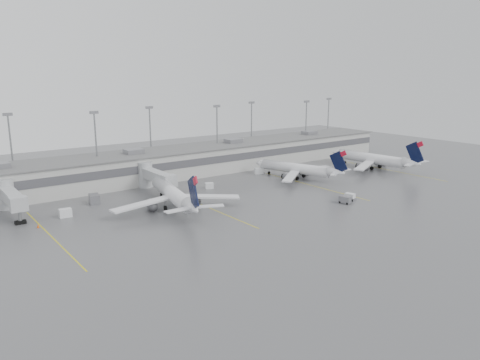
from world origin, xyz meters
TOP-DOWN VIEW (x-y plane):
  - ground at (0.00, 0.00)m, footprint 260.00×260.00m
  - terminal at (-0.01, 57.98)m, footprint 152.00×17.00m
  - light_masts at (0.00, 63.75)m, footprint 142.40×8.00m
  - jet_bridge_left at (-55.50, 45.72)m, footprint 4.00×17.20m
  - jet_bridge_right at (-20.50, 45.72)m, footprint 4.00×17.20m
  - stand_markings at (-0.00, 24.00)m, footprint 105.25×40.00m
  - jet_mid_left at (-24.37, 26.61)m, footprint 29.58×33.50m
  - jet_mid_right at (20.59, 32.44)m, footprint 25.86×29.46m
  - jet_far_right at (50.21, 28.18)m, footprint 29.76×33.48m
  - baggage_tug at (14.03, 7.43)m, footprint 2.27×3.00m
  - baggage_cart at (10.83, 6.23)m, footprint 2.14×3.01m
  - gse_uld_a at (-46.49, 35.31)m, footprint 2.73×1.95m
  - gse_uld_b at (-7.31, 38.19)m, footprint 2.59×2.20m
  - gse_uld_c at (15.16, 44.67)m, footprint 3.08×2.58m
  - gse_loader at (-37.67, 42.04)m, footprint 2.94×3.96m
  - cone_a at (-53.18, 31.25)m, footprint 0.51×0.51m
  - cone_b at (-12.86, 39.26)m, footprint 0.48×0.48m
  - cone_c at (20.81, 33.80)m, footprint 0.48×0.48m
  - cone_d at (50.21, 31.37)m, footprint 0.50×0.50m

SIDE VIEW (x-z plane):
  - ground at x=0.00m, z-range 0.00..0.00m
  - stand_markings at x=0.00m, z-range 0.00..0.01m
  - cone_c at x=20.81m, z-range 0.00..0.76m
  - cone_b at x=-12.86m, z-range 0.00..0.76m
  - cone_d at x=50.21m, z-range 0.00..0.79m
  - cone_a at x=-53.18m, z-range 0.00..0.80m
  - baggage_tug at x=14.03m, z-range -0.19..1.54m
  - gse_uld_b at x=-7.31m, z-range 0.00..1.55m
  - baggage_cart at x=10.83m, z-range 0.04..1.79m
  - gse_uld_a at x=-46.49m, z-range 0.00..1.83m
  - gse_uld_c at x=15.16m, z-range 0.00..1.86m
  - gse_loader at x=-37.67m, z-range 0.00..2.23m
  - jet_mid_right at x=20.59m, z-range -1.86..7.98m
  - jet_far_right at x=50.21m, z-range -2.05..8.78m
  - jet_mid_left at x=-24.37m, z-range -2.08..8.89m
  - jet_bridge_left at x=-55.50m, z-range 0.37..7.37m
  - jet_bridge_right at x=-20.50m, z-range 0.37..7.37m
  - terminal at x=-0.01m, z-range -0.55..8.90m
  - light_masts at x=0.00m, z-range 1.73..22.33m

